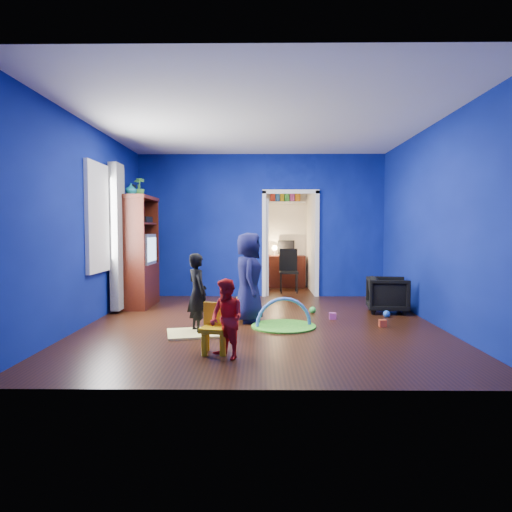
{
  "coord_description": "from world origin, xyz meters",
  "views": [
    {
      "loc": [
        0.0,
        -6.58,
        1.37
      ],
      "look_at": [
        -0.08,
        0.4,
        0.97
      ],
      "focal_mm": 32.0,
      "sensor_mm": 36.0,
      "label": 1
    }
  ],
  "objects_px": {
    "toddler_red": "(227,319)",
    "crt_tv": "(139,249)",
    "armchair": "(388,295)",
    "play_mat": "(284,326)",
    "vase": "(131,189)",
    "child_black": "(197,293)",
    "tv_armoire": "(137,252)",
    "folding_chair": "(289,271)",
    "kid_chair": "(214,331)",
    "study_desk": "(286,271)",
    "hopper_ball": "(246,306)",
    "child_navy": "(249,277)"
  },
  "relations": [
    {
      "from": "vase",
      "to": "child_black",
      "type": "bearing_deg",
      "value": -52.47
    },
    {
      "from": "armchair",
      "to": "kid_chair",
      "type": "relative_size",
      "value": 1.29
    },
    {
      "from": "vase",
      "to": "tv_armoire",
      "type": "relative_size",
      "value": 0.1
    },
    {
      "from": "tv_armoire",
      "to": "hopper_ball",
      "type": "distance_m",
      "value": 2.42
    },
    {
      "from": "study_desk",
      "to": "folding_chair",
      "type": "relative_size",
      "value": 0.96
    },
    {
      "from": "vase",
      "to": "crt_tv",
      "type": "relative_size",
      "value": 0.28
    },
    {
      "from": "toddler_red",
      "to": "crt_tv",
      "type": "height_order",
      "value": "crt_tv"
    },
    {
      "from": "child_black",
      "to": "play_mat",
      "type": "height_order",
      "value": "child_black"
    },
    {
      "from": "armchair",
      "to": "folding_chair",
      "type": "bearing_deg",
      "value": 39.83
    },
    {
      "from": "hopper_ball",
      "to": "child_navy",
      "type": "bearing_deg",
      "value": -78.69
    },
    {
      "from": "armchair",
      "to": "hopper_ball",
      "type": "distance_m",
      "value": 2.4
    },
    {
      "from": "child_black",
      "to": "study_desk",
      "type": "height_order",
      "value": "child_black"
    },
    {
      "from": "child_black",
      "to": "toddler_red",
      "type": "height_order",
      "value": "child_black"
    },
    {
      "from": "study_desk",
      "to": "child_black",
      "type": "bearing_deg",
      "value": -106.61
    },
    {
      "from": "toddler_red",
      "to": "crt_tv",
      "type": "relative_size",
      "value": 1.22
    },
    {
      "from": "kid_chair",
      "to": "play_mat",
      "type": "distance_m",
      "value": 1.63
    },
    {
      "from": "armchair",
      "to": "play_mat",
      "type": "xyz_separation_m",
      "value": [
        -1.78,
        -1.16,
        -0.28
      ]
    },
    {
      "from": "folding_chair",
      "to": "vase",
      "type": "bearing_deg",
      "value": -143.41
    },
    {
      "from": "tv_armoire",
      "to": "toddler_red",
      "type": "bearing_deg",
      "value": -60.71
    },
    {
      "from": "tv_armoire",
      "to": "armchair",
      "type": "bearing_deg",
      "value": -7.47
    },
    {
      "from": "armchair",
      "to": "vase",
      "type": "bearing_deg",
      "value": 93.86
    },
    {
      "from": "toddler_red",
      "to": "armchair",
      "type": "bearing_deg",
      "value": 96.6
    },
    {
      "from": "child_navy",
      "to": "tv_armoire",
      "type": "relative_size",
      "value": 0.68
    },
    {
      "from": "tv_armoire",
      "to": "play_mat",
      "type": "bearing_deg",
      "value": -34.28
    },
    {
      "from": "vase",
      "to": "folding_chair",
      "type": "xyz_separation_m",
      "value": [
        2.82,
        2.09,
        -1.6
      ]
    },
    {
      "from": "crt_tv",
      "to": "kid_chair",
      "type": "xyz_separation_m",
      "value": [
        1.66,
        -3.11,
        -0.77
      ]
    },
    {
      "from": "vase",
      "to": "play_mat",
      "type": "bearing_deg",
      "value": -29.4
    },
    {
      "from": "play_mat",
      "to": "tv_armoire",
      "type": "bearing_deg",
      "value": 145.72
    },
    {
      "from": "armchair",
      "to": "child_black",
      "type": "bearing_deg",
      "value": 124.75
    },
    {
      "from": "kid_chair",
      "to": "vase",
      "type": "bearing_deg",
      "value": 134.77
    },
    {
      "from": "armchair",
      "to": "crt_tv",
      "type": "bearing_deg",
      "value": 89.85
    },
    {
      "from": "play_mat",
      "to": "crt_tv",
      "type": "bearing_deg",
      "value": 145.29
    },
    {
      "from": "toddler_red",
      "to": "tv_armoire",
      "type": "height_order",
      "value": "tv_armoire"
    },
    {
      "from": "vase",
      "to": "play_mat",
      "type": "height_order",
      "value": "vase"
    },
    {
      "from": "armchair",
      "to": "tv_armoire",
      "type": "bearing_deg",
      "value": 89.92
    },
    {
      "from": "armchair",
      "to": "folding_chair",
      "type": "distance_m",
      "value": 2.8
    },
    {
      "from": "toddler_red",
      "to": "tv_armoire",
      "type": "bearing_deg",
      "value": 167.87
    },
    {
      "from": "vase",
      "to": "study_desk",
      "type": "distance_m",
      "value": 4.48
    },
    {
      "from": "crt_tv",
      "to": "folding_chair",
      "type": "bearing_deg",
      "value": 32.83
    },
    {
      "from": "armchair",
      "to": "play_mat",
      "type": "distance_m",
      "value": 2.15
    },
    {
      "from": "child_black",
      "to": "folding_chair",
      "type": "distance_m",
      "value": 4.14
    },
    {
      "from": "kid_chair",
      "to": "hopper_ball",
      "type": "bearing_deg",
      "value": 95.35
    },
    {
      "from": "folding_chair",
      "to": "tv_armoire",
      "type": "bearing_deg",
      "value": -147.54
    },
    {
      "from": "play_mat",
      "to": "toddler_red",
      "type": "bearing_deg",
      "value": -113.48
    },
    {
      "from": "tv_armoire",
      "to": "folding_chair",
      "type": "xyz_separation_m",
      "value": [
        2.82,
        1.79,
        -0.52
      ]
    },
    {
      "from": "child_navy",
      "to": "study_desk",
      "type": "distance_m",
      "value": 4.22
    },
    {
      "from": "child_black",
      "to": "hopper_ball",
      "type": "height_order",
      "value": "child_black"
    },
    {
      "from": "armchair",
      "to": "vase",
      "type": "height_order",
      "value": "vase"
    },
    {
      "from": "hopper_ball",
      "to": "crt_tv",
      "type": "bearing_deg",
      "value": 149.73
    },
    {
      "from": "child_black",
      "to": "child_navy",
      "type": "height_order",
      "value": "child_navy"
    }
  ]
}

